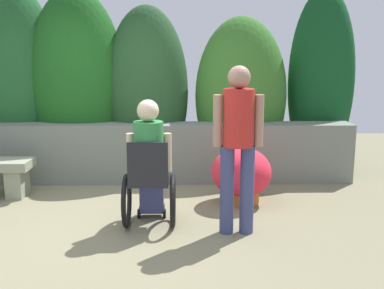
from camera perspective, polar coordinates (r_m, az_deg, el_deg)
name	(u,v)px	position (r m, az deg, el deg)	size (l,w,h in m)	color
ground_plane	(110,225)	(4.97, -10.20, -9.83)	(11.13, 11.13, 0.00)	#787356
stone_retaining_wall	(128,153)	(6.47, -8.00, -1.01)	(6.27, 0.43, 0.82)	slate
hedge_backdrop	(112,87)	(6.91, -9.99, 7.12)	(6.56, 1.06, 2.81)	#2F562F
person_in_wheelchair	(149,168)	(4.72, -5.34, -2.90)	(0.53, 0.66, 1.33)	black
person_standing_companion	(238,139)	(4.45, 5.76, 0.71)	(0.49, 0.30, 1.67)	#3A416D
flower_pot_terracotta_by_wall	(241,175)	(5.52, 6.17, -3.84)	(0.72, 0.72, 0.68)	#A95929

